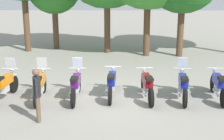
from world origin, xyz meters
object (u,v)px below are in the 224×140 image
motorcycle_6 (218,85)px  motorcycle_4 (147,85)px  motorcycle_5 (183,85)px  motorcycle_1 (40,85)px  person_0 (37,91)px  motorcycle_3 (112,83)px  motorcycle_0 (4,85)px  motorcycle_2 (76,85)px

motorcycle_6 → motorcycle_4: bearing=94.7°
motorcycle_4 → motorcycle_5: size_ratio=1.00×
motorcycle_1 → person_0: (0.41, -1.88, 0.43)m
motorcycle_3 → motorcycle_4: bearing=-95.3°
motorcycle_5 → person_0: (-4.60, -2.03, 0.43)m
motorcycle_3 → motorcycle_5: bearing=-91.4°
motorcycle_0 → person_0: size_ratio=1.35×
motorcycle_0 → person_0: bearing=-132.8°
motorcycle_1 → person_0: bearing=-172.1°
motorcycle_4 → motorcycle_0: bearing=87.2°
motorcycle_0 → motorcycle_3: bearing=-79.4°
motorcycle_4 → motorcycle_6: same height
motorcycle_2 → person_0: (-0.84, -1.94, 0.43)m
motorcycle_0 → motorcycle_2: (2.50, 0.11, 0.00)m
motorcycle_0 → person_0: person_0 is taller
motorcycle_1 → motorcycle_3: 2.53m
motorcycle_3 → motorcycle_2: bearing=104.3°
motorcycle_1 → motorcycle_6: bearing=-92.8°
motorcycle_2 → motorcycle_5: (3.76, 0.08, 0.00)m
motorcycle_2 → motorcycle_6: size_ratio=1.00×
motorcycle_2 → person_0: size_ratio=1.35×
motorcycle_1 → motorcycle_3: size_ratio=1.00×
motorcycle_6 → motorcycle_0: bearing=95.5°
motorcycle_0 → motorcycle_1: 1.25m
motorcycle_2 → motorcycle_0: bearing=91.7°
motorcycle_0 → motorcycle_5: bearing=-83.2°
motorcycle_4 → motorcycle_6: size_ratio=1.00×
motorcycle_1 → motorcycle_2: (1.25, 0.06, 0.00)m
motorcycle_6 → person_0: (-5.85, -2.07, 0.44)m
motorcycle_5 → motorcycle_6: 1.25m
motorcycle_0 → person_0: (1.66, -1.83, 0.43)m
motorcycle_1 → motorcycle_6: size_ratio=1.00×
motorcycle_3 → person_0: 3.07m
motorcycle_5 → person_0: size_ratio=1.35×
motorcycle_1 → person_0: person_0 is taller
motorcycle_1 → person_0: 1.97m
motorcycle_2 → motorcycle_5: bearing=-89.5°
motorcycle_0 → motorcycle_6: motorcycle_0 is taller
person_0 → motorcycle_4: bearing=-158.8°
motorcycle_5 → motorcycle_4: bearing=95.5°
motorcycle_1 → motorcycle_5: (5.01, 0.15, 0.00)m
motorcycle_0 → motorcycle_1: same height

